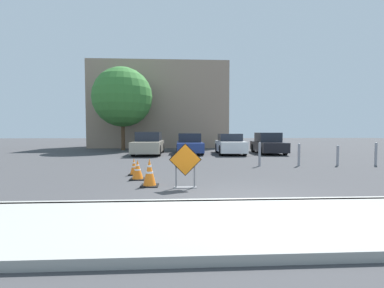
# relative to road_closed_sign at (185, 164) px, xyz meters

# --- Properties ---
(ground_plane) EXTENTS (96.00, 96.00, 0.00)m
(ground_plane) POSITION_rel_road_closed_sign_xyz_m (1.20, 8.23, -0.67)
(ground_plane) COLOR #3D3D3F
(sidewalk_strip) EXTENTS (24.25, 2.42, 0.14)m
(sidewalk_strip) POSITION_rel_road_closed_sign_xyz_m (1.20, -2.98, -0.60)
(sidewalk_strip) COLOR #999993
(sidewalk_strip) RESTS_ON ground_plane
(curb_lip) EXTENTS (24.25, 0.20, 0.14)m
(curb_lip) POSITION_rel_road_closed_sign_xyz_m (1.20, -1.77, -0.60)
(curb_lip) COLOR #999993
(curb_lip) RESTS_ON ground_plane
(road_closed_sign) EXTENTS (0.91, 0.20, 1.25)m
(road_closed_sign) POSITION_rel_road_closed_sign_xyz_m (0.00, 0.00, 0.00)
(road_closed_sign) COLOR black
(road_closed_sign) RESTS_ON ground_plane
(traffic_cone_nearest) EXTENTS (0.50, 0.50, 0.79)m
(traffic_cone_nearest) POSITION_rel_road_closed_sign_xyz_m (-1.02, 0.32, -0.28)
(traffic_cone_nearest) COLOR black
(traffic_cone_nearest) RESTS_ON ground_plane
(traffic_cone_second) EXTENTS (0.49, 0.49, 0.64)m
(traffic_cone_second) POSITION_rel_road_closed_sign_xyz_m (-1.53, 1.38, -0.36)
(traffic_cone_second) COLOR black
(traffic_cone_second) RESTS_ON ground_plane
(traffic_cone_third) EXTENTS (0.38, 0.38, 0.61)m
(traffic_cone_third) POSITION_rel_road_closed_sign_xyz_m (-1.80, 2.27, -0.37)
(traffic_cone_third) COLOR black
(traffic_cone_third) RESTS_ON ground_plane
(parked_car_nearest) EXTENTS (1.93, 4.57, 1.55)m
(parked_car_nearest) POSITION_rel_road_closed_sign_xyz_m (-2.26, 10.86, 0.05)
(parked_car_nearest) COLOR #A39984
(parked_car_nearest) RESTS_ON ground_plane
(parked_car_second) EXTENTS (1.83, 4.48, 1.45)m
(parked_car_second) POSITION_rel_road_closed_sign_xyz_m (0.58, 11.48, 0.00)
(parked_car_second) COLOR navy
(parked_car_second) RESTS_ON ground_plane
(parked_car_third) EXTENTS (1.92, 4.17, 1.43)m
(parked_car_third) POSITION_rel_road_closed_sign_xyz_m (3.42, 10.82, 0.00)
(parked_car_third) COLOR white
(parked_car_third) RESTS_ON ground_plane
(parked_car_fourth) EXTENTS (1.97, 4.13, 1.50)m
(parked_car_fourth) POSITION_rel_road_closed_sign_xyz_m (6.26, 11.12, 0.01)
(parked_car_fourth) COLOR black
(parked_car_fourth) RESTS_ON ground_plane
(bollard_nearest) EXTENTS (0.12, 0.12, 1.09)m
(bollard_nearest) POSITION_rel_road_closed_sign_xyz_m (3.49, 4.38, -0.09)
(bollard_nearest) COLOR gray
(bollard_nearest) RESTS_ON ground_plane
(bollard_second) EXTENTS (0.12, 0.12, 1.03)m
(bollard_second) POSITION_rel_road_closed_sign_xyz_m (5.33, 4.38, -0.12)
(bollard_second) COLOR gray
(bollard_second) RESTS_ON ground_plane
(bollard_third) EXTENTS (0.12, 0.12, 0.95)m
(bollard_third) POSITION_rel_road_closed_sign_xyz_m (7.16, 4.38, -0.17)
(bollard_third) COLOR gray
(bollard_third) RESTS_ON ground_plane
(bollard_fourth) EXTENTS (0.12, 0.12, 1.07)m
(bollard_fourth) POSITION_rel_road_closed_sign_xyz_m (8.99, 4.38, -0.10)
(bollard_fourth) COLOR gray
(bollard_fourth) RESTS_ON ground_plane
(building_facade_backdrop) EXTENTS (13.44, 5.00, 8.33)m
(building_facade_backdrop) POSITION_rel_road_closed_sign_xyz_m (-2.09, 19.77, 3.50)
(building_facade_backdrop) COLOR gray
(building_facade_backdrop) RESTS_ON ground_plane
(street_tree_behind_lot) EXTENTS (4.98, 4.98, 6.96)m
(street_tree_behind_lot) POSITION_rel_road_closed_sign_xyz_m (-4.89, 14.90, 3.80)
(street_tree_behind_lot) COLOR #513823
(street_tree_behind_lot) RESTS_ON ground_plane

